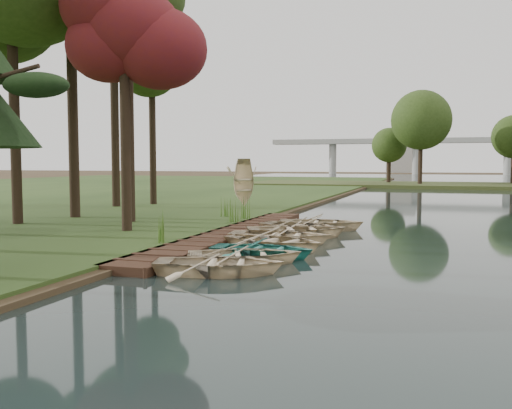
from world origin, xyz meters
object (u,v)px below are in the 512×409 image
(stored_rowboat, at_px, (243,202))
(rowboat_1, at_px, (245,252))
(rowboat_2, at_px, (262,247))
(boardwalk, at_px, (230,235))
(rowboat_0, at_px, (219,261))

(stored_rowboat, bearing_deg, rowboat_1, -118.36)
(stored_rowboat, bearing_deg, rowboat_2, -116.58)
(boardwalk, relative_size, stored_rowboat, 5.54)
(rowboat_2, bearing_deg, boardwalk, 29.97)
(boardwalk, xyz_separation_m, stored_rowboat, (-3.49, 11.40, 0.45))
(rowboat_2, bearing_deg, rowboat_0, 171.73)
(rowboat_2, height_order, stored_rowboat, stored_rowboat)
(rowboat_1, bearing_deg, rowboat_0, 151.95)
(rowboat_1, bearing_deg, stored_rowboat, -3.45)
(rowboat_1, relative_size, rowboat_2, 1.04)
(boardwalk, distance_m, stored_rowboat, 11.93)
(boardwalk, distance_m, rowboat_2, 4.91)
(rowboat_0, bearing_deg, stored_rowboat, 2.62)
(boardwalk, height_order, rowboat_0, rowboat_0)
(rowboat_2, distance_m, stored_rowboat, 16.70)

